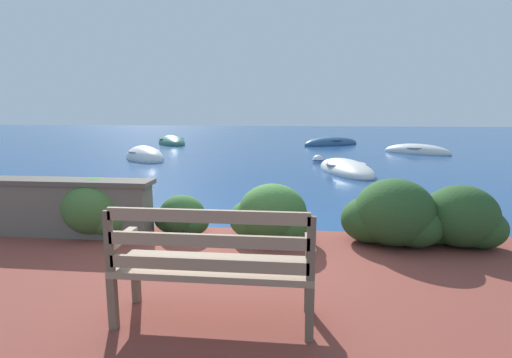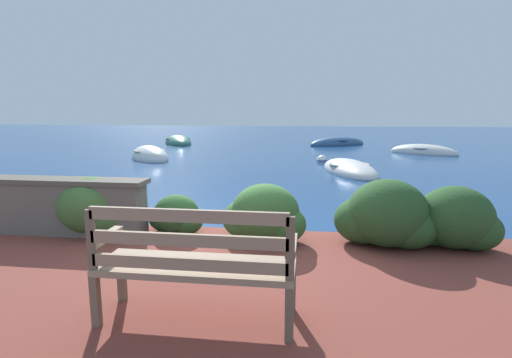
{
  "view_description": "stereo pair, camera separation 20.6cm",
  "coord_description": "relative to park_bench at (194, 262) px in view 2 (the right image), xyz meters",
  "views": [
    {
      "loc": [
        0.89,
        -5.21,
        1.82
      ],
      "look_at": [
        -0.01,
        3.07,
        0.37
      ],
      "focal_mm": 28.0,
      "sensor_mm": 36.0,
      "label": 1
    },
    {
      "loc": [
        1.09,
        -5.18,
        1.82
      ],
      "look_at": [
        -0.01,
        3.07,
        0.37
      ],
      "focal_mm": 28.0,
      "sensor_mm": 36.0,
      "label": 2
    }
  ],
  "objects": [
    {
      "name": "ground_plane",
      "position": [
        -0.26,
        2.45,
        -0.7
      ],
      "size": [
        80.0,
        80.0,
        0.0
      ],
      "color": "navy"
    },
    {
      "name": "park_bench",
      "position": [
        0.0,
        0.0,
        0.0
      ],
      "size": [
        1.51,
        0.48,
        0.93
      ],
      "rotation": [
        0.0,
        0.0,
        0.03
      ],
      "color": "brown",
      "rests_on": "patio_terrace"
    },
    {
      "name": "stone_wall",
      "position": [
        -2.32,
        1.93,
        -0.11
      ],
      "size": [
        2.25,
        0.39,
        0.73
      ],
      "color": "#666056",
      "rests_on": "patio_terrace"
    },
    {
      "name": "hedge_clump_left",
      "position": [
        -1.97,
        1.99,
        -0.16
      ],
      "size": [
        1.09,
        0.79,
        0.74
      ],
      "color": "#426B33",
      "rests_on": "patio_terrace"
    },
    {
      "name": "hedge_clump_centre",
      "position": [
        -0.89,
        2.16,
        -0.26
      ],
      "size": [
        0.75,
        0.54,
        0.51
      ],
      "color": "#2D5628",
      "rests_on": "patio_terrace"
    },
    {
      "name": "hedge_clump_right",
      "position": [
        0.3,
        1.99,
        -0.18
      ],
      "size": [
        1.05,
        0.76,
        0.71
      ],
      "color": "#38662D",
      "rests_on": "patio_terrace"
    },
    {
      "name": "hedge_clump_far_right",
      "position": [
        1.75,
        2.0,
        -0.14
      ],
      "size": [
        1.18,
        0.85,
        0.8
      ],
      "color": "#284C23",
      "rests_on": "patio_terrace"
    },
    {
      "name": "hedge_clump_extra",
      "position": [
        2.52,
        2.03,
        -0.17
      ],
      "size": [
        1.08,
        0.78,
        0.73
      ],
      "color": "#284C23",
      "rests_on": "patio_terrace"
    },
    {
      "name": "rowboat_nearest",
      "position": [
        2.02,
        9.13,
        -0.65
      ],
      "size": [
        1.96,
        3.27,
        0.65
      ],
      "rotation": [
        0.0,
        0.0,
        1.84
      ],
      "color": "silver",
      "rests_on": "ground_plane"
    },
    {
      "name": "rowboat_mid",
      "position": [
        -5.02,
        11.32,
        -0.63
      ],
      "size": [
        2.51,
        2.67,
        0.89
      ],
      "rotation": [
        0.0,
        0.0,
        5.41
      ],
      "color": "silver",
      "rests_on": "ground_plane"
    },
    {
      "name": "rowboat_far",
      "position": [
        5.57,
        14.61,
        -0.64
      ],
      "size": [
        2.82,
        2.37,
        0.71
      ],
      "rotation": [
        0.0,
        0.0,
        5.68
      ],
      "color": "silver",
      "rests_on": "ground_plane"
    },
    {
      "name": "rowboat_outer",
      "position": [
        -6.19,
        18.07,
        -0.64
      ],
      "size": [
        2.7,
        3.58,
        0.8
      ],
      "rotation": [
        0.0,
        0.0,
        2.06
      ],
      "color": "#336B5B",
      "rests_on": "ground_plane"
    },
    {
      "name": "rowboat_distant",
      "position": [
        2.29,
        18.3,
        -0.64
      ],
      "size": [
        3.32,
        2.7,
        0.76
      ],
      "rotation": [
        0.0,
        0.0,
        0.58
      ],
      "color": "#2D517A",
      "rests_on": "ground_plane"
    },
    {
      "name": "mooring_buoy",
      "position": [
        1.3,
        11.33,
        -0.64
      ],
      "size": [
        0.41,
        0.41,
        0.37
      ],
      "color": "white",
      "rests_on": "ground_plane"
    }
  ]
}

